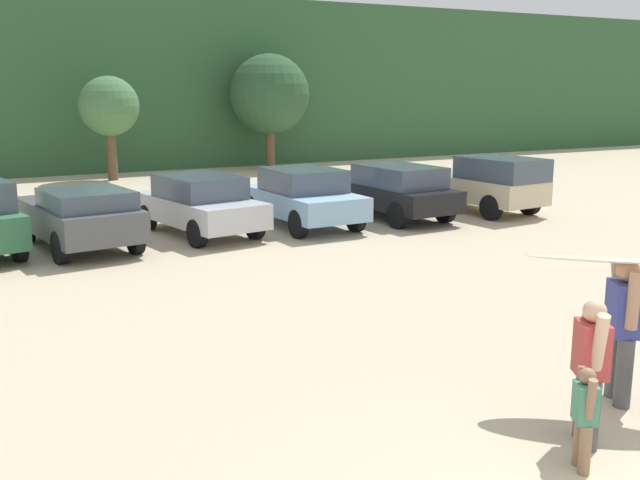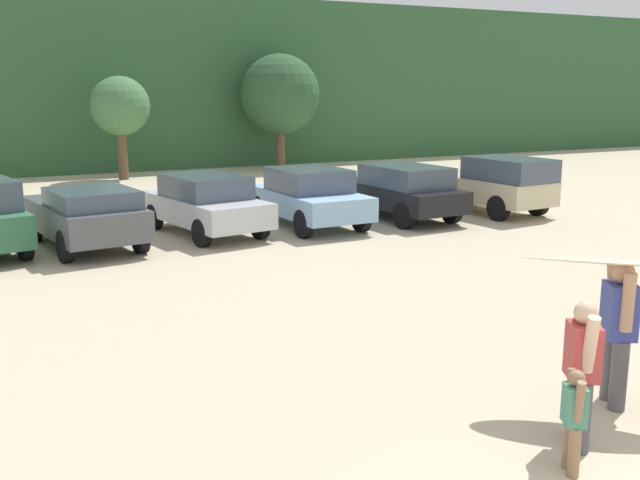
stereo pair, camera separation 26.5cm
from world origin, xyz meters
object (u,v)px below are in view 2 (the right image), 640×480
object	(u,v)px
parked_car_champagne	(491,183)
surfboard_cream	(614,262)
person_child	(574,415)
parked_car_dark_gray	(86,215)
parked_car_black	(399,190)
person_companion	(582,366)
parked_car_silver	(205,203)
person_adult	(618,325)
parked_car_sky_blue	(309,196)

from	to	relation	value
parked_car_champagne	surfboard_cream	size ratio (longest dim) A/B	2.27
person_child	surfboard_cream	bearing A→B (deg)	-116.62
parked_car_dark_gray	parked_car_black	size ratio (longest dim) A/B	0.94
person_companion	parked_car_black	bearing A→B (deg)	-84.69
parked_car_black	surfboard_cream	size ratio (longest dim) A/B	2.30
parked_car_silver	parked_car_champagne	distance (m)	8.56
parked_car_black	person_companion	bearing A→B (deg)	151.74
parked_car_champagne	person_adult	size ratio (longest dim) A/B	2.57
parked_car_champagne	person_child	bearing A→B (deg)	137.81
parked_car_silver	person_child	distance (m)	12.90
parked_car_black	parked_car_silver	bearing A→B (deg)	83.29
parked_car_dark_gray	parked_car_sky_blue	bearing A→B (deg)	-96.40
parked_car_dark_gray	person_adult	distance (m)	12.28
parked_car_black	parked_car_dark_gray	bearing A→B (deg)	86.82
person_child	surfboard_cream	distance (m)	2.12
parked_car_black	surfboard_cream	distance (m)	12.50
parked_car_sky_blue	parked_car_black	distance (m)	2.79
person_companion	person_adult	bearing A→B (deg)	-123.61
parked_car_dark_gray	person_companion	world-z (taller)	person_companion
parked_car_dark_gray	person_companion	bearing A→B (deg)	-174.04
parked_car_silver	parked_car_sky_blue	bearing A→B (deg)	-104.62
parked_car_sky_blue	surfboard_cream	distance (m)	11.83
parked_car_silver	surfboard_cream	distance (m)	11.98
parked_car_champagne	surfboard_cream	bearing A→B (deg)	140.42
parked_car_sky_blue	parked_car_black	bearing A→B (deg)	-92.66
parked_car_sky_blue	person_child	distance (m)	13.06
parked_car_silver	person_child	size ratio (longest dim) A/B	4.09
parked_car_sky_blue	person_adult	size ratio (longest dim) A/B	2.31
parked_car_dark_gray	parked_car_silver	distance (m)	2.99
parked_car_black	parked_car_champagne	distance (m)	2.98
person_adult	person_child	size ratio (longest dim) A/B	1.65
parked_car_silver	parked_car_black	xyz separation A→B (m)	(5.57, -0.31, 0.02)
parked_car_sky_blue	parked_car_black	world-z (taller)	parked_car_sky_blue
surfboard_cream	person_companion	bearing A→B (deg)	71.16
parked_car_dark_gray	person_adult	size ratio (longest dim) A/B	2.46
parked_car_dark_gray	parked_car_champagne	distance (m)	11.50
person_adult	person_companion	xyz separation A→B (m)	(-1.15, -0.57, -0.10)
parked_car_champagne	surfboard_cream	distance (m)	13.55
person_adult	person_child	distance (m)	1.90
parked_car_champagne	person_companion	world-z (taller)	parked_car_champagne
parked_car_dark_gray	surfboard_cream	size ratio (longest dim) A/B	2.17
parked_car_silver	surfboard_cream	bearing A→B (deg)	175.23
parked_car_sky_blue	parked_car_champagne	bearing A→B (deg)	-95.69
parked_car_silver	parked_car_black	distance (m)	5.58
parked_car_black	person_companion	size ratio (longest dim) A/B	2.89
parked_car_champagne	person_companion	distance (m)	14.62
person_adult	surfboard_cream	size ratio (longest dim) A/B	0.88
parked_car_sky_blue	surfboard_cream	bearing A→B (deg)	169.81
parked_car_dark_gray	person_adult	world-z (taller)	person_adult
parked_car_champagne	person_companion	size ratio (longest dim) A/B	2.85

